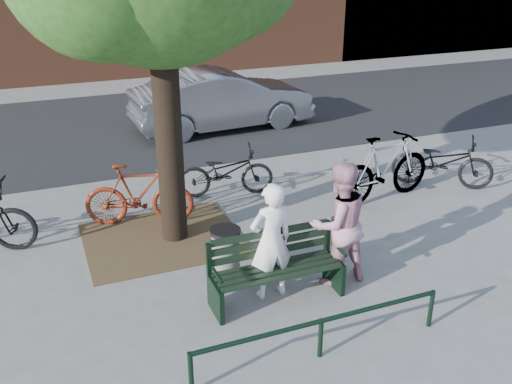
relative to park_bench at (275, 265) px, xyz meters
name	(u,v)px	position (x,y,z in m)	size (l,w,h in m)	color
ground	(277,300)	(0.00, -0.08, -0.48)	(90.00, 90.00, 0.00)	gray
dirt_pit	(163,239)	(-1.00, 2.12, -0.47)	(2.40, 2.00, 0.02)	brown
road	(144,124)	(0.00, 8.42, -0.47)	(40.00, 7.00, 0.01)	black
park_bench	(275,265)	(0.00, 0.00, 0.00)	(1.74, 0.54, 0.97)	black
guard_railing	(321,327)	(0.00, -1.28, -0.08)	(3.06, 0.06, 0.51)	black
person_left	(271,241)	(-0.03, 0.07, 0.32)	(0.58, 0.38, 1.60)	white
person_right	(338,224)	(0.95, 0.07, 0.39)	(0.84, 0.66, 1.74)	#BE8392
litter_bin	(226,257)	(-0.49, 0.52, -0.05)	(0.41, 0.41, 0.84)	gray
bicycle_b	(139,194)	(-1.20, 2.79, 0.05)	(0.50, 1.77, 1.06)	#631F0E
bicycle_c	(226,172)	(0.50, 3.38, -0.02)	(0.61, 1.76, 0.92)	black
bicycle_d	(385,168)	(3.06, 2.12, 0.14)	(0.58, 2.06, 1.24)	gray
bicycle_e	(443,162)	(4.46, 2.26, 0.01)	(0.65, 1.87, 0.98)	black
parked_car	(222,100)	(1.79, 7.35, 0.26)	(1.56, 4.49, 1.48)	slate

